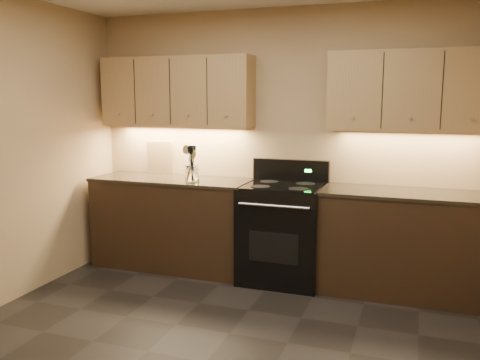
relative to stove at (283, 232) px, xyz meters
name	(u,v)px	position (x,y,z in m)	size (l,w,h in m)	color
wall_back	(284,143)	(-0.08, 0.32, 0.82)	(4.00, 0.04, 2.60)	tan
counter_left	(173,222)	(-1.18, 0.02, -0.01)	(1.62, 0.62, 0.93)	black
counter_right	(404,243)	(1.10, 0.02, -0.01)	(1.46, 0.62, 0.93)	black
stove	(283,232)	(0.00, 0.00, 0.00)	(0.76, 0.68, 1.14)	black
upper_cab_left	(177,92)	(-1.18, 0.17, 1.32)	(1.60, 0.30, 0.70)	#A37D51
upper_cab_right	(412,91)	(1.10, 0.17, 1.32)	(1.44, 0.30, 0.70)	#A37D51
outlet_plate	(167,156)	(-1.38, 0.31, 0.64)	(0.09, 0.01, 0.12)	#B2B5BA
utensil_crock	(192,174)	(-0.90, -0.10, 0.53)	(0.16, 0.16, 0.16)	white
cutting_board	(160,157)	(-1.46, 0.29, 0.63)	(0.28, 0.02, 0.35)	tan
wooden_spoon	(188,165)	(-0.93, -0.10, 0.61)	(0.06, 0.06, 0.29)	tan
black_spoon	(193,163)	(-0.89, -0.09, 0.64)	(0.06, 0.06, 0.34)	black
black_turner	(192,163)	(-0.89, -0.12, 0.64)	(0.08, 0.08, 0.35)	black
steel_spatula	(194,162)	(-0.87, -0.10, 0.64)	(0.08, 0.08, 0.35)	silver
steel_skimmer	(194,163)	(-0.86, -0.13, 0.64)	(0.09, 0.09, 0.34)	silver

